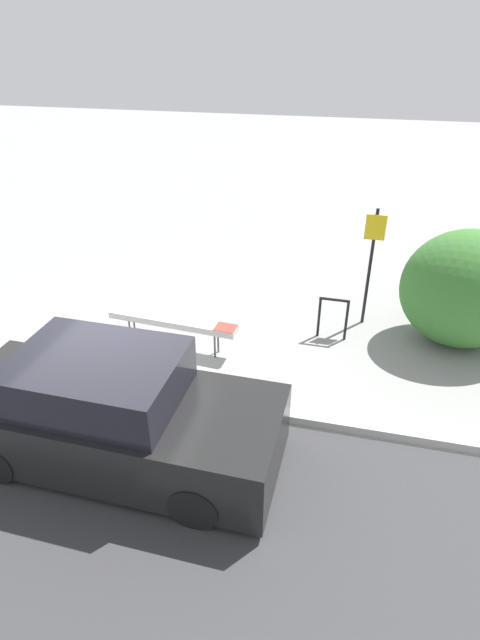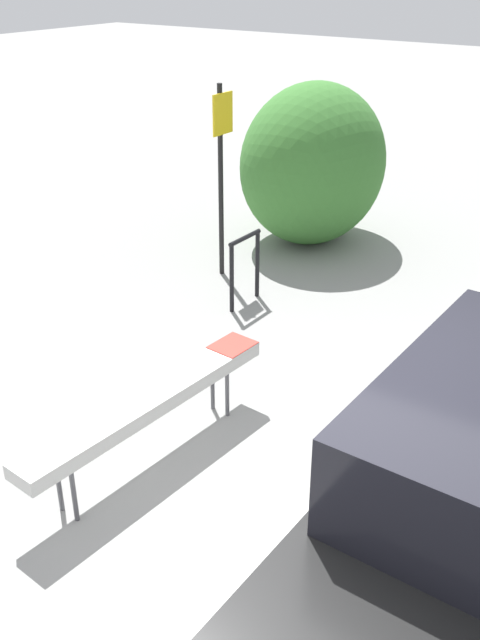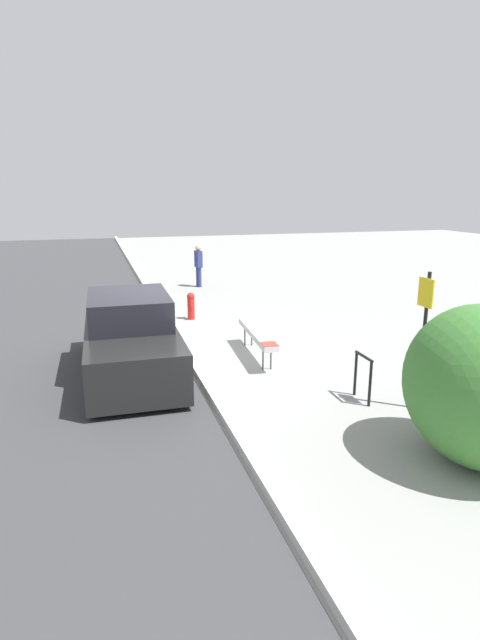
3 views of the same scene
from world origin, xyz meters
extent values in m
plane|color=gray|center=(0.00, 0.00, 0.00)|extent=(60.00, 60.00, 0.00)
cube|color=#B7B7B2|center=(0.00, 0.00, 0.07)|extent=(60.00, 0.20, 0.13)
cylinder|color=#515156|center=(-0.54, 1.43, 0.24)|extent=(0.04, 0.04, 0.47)
cylinder|color=#515156|center=(1.12, 1.30, 0.24)|extent=(0.04, 0.04, 0.47)
cylinder|color=#515156|center=(-0.52, 1.59, 0.24)|extent=(0.04, 0.04, 0.47)
cylinder|color=#515156|center=(1.13, 1.47, 0.24)|extent=(0.04, 0.04, 0.47)
cube|color=silver|center=(0.30, 1.45, 0.53)|extent=(2.39, 0.48, 0.12)
cube|color=red|center=(1.30, 1.37, 0.60)|extent=(0.38, 0.32, 0.01)
cylinder|color=black|center=(2.80, 2.44, 0.40)|extent=(0.05, 0.05, 0.80)
cylinder|color=black|center=(3.30, 2.44, 0.40)|extent=(0.05, 0.05, 0.80)
cylinder|color=black|center=(3.05, 2.44, 0.80)|extent=(0.55, 0.06, 0.05)
cylinder|color=black|center=(3.61, 3.17, 1.15)|extent=(0.06, 0.06, 2.30)
cube|color=yellow|center=(3.61, 3.13, 1.97)|extent=(0.36, 0.02, 0.46)
ellipsoid|color=#3D7A33|center=(5.27, 2.85, 1.07)|extent=(2.24, 1.84, 2.14)
cylinder|color=black|center=(1.88, -0.49, 0.30)|extent=(0.60, 0.19, 0.60)
cylinder|color=black|center=(1.86, -2.05, 0.30)|extent=(0.60, 0.19, 0.60)
cylinder|color=black|center=(-0.77, -0.45, 0.30)|extent=(0.60, 0.19, 0.60)
cube|color=black|center=(0.55, -1.25, 0.54)|extent=(4.31, 1.77, 0.88)
cube|color=black|center=(0.37, -1.25, 1.27)|extent=(2.08, 1.56, 0.61)
camera|label=1|loc=(3.28, -5.67, 5.01)|focal=28.00mm
camera|label=2|loc=(-3.04, -1.72, 3.58)|focal=40.00mm
camera|label=3|loc=(10.15, -1.87, 3.51)|focal=28.00mm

